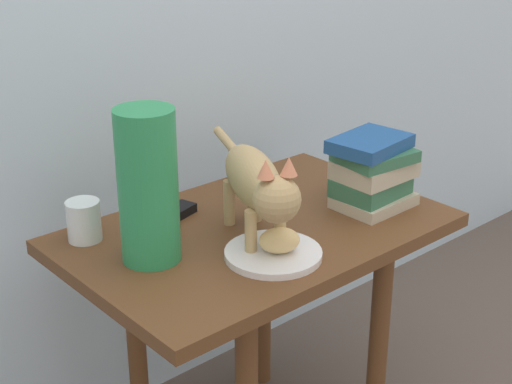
# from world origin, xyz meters

# --- Properties ---
(side_table) EXTENTS (0.80, 0.52, 0.60)m
(side_table) POSITION_xyz_m (0.00, 0.00, 0.51)
(side_table) COLOR brown
(side_table) RESTS_ON ground
(plate) EXTENTS (0.19, 0.19, 0.01)m
(plate) POSITION_xyz_m (-0.07, -0.13, 0.60)
(plate) COLOR white
(plate) RESTS_ON side_table
(bread_roll) EXTENTS (0.10, 0.09, 0.05)m
(bread_roll) POSITION_xyz_m (-0.06, -0.14, 0.64)
(bread_roll) COLOR #E0BC7A
(bread_roll) RESTS_ON plate
(cat) EXTENTS (0.23, 0.45, 0.23)m
(cat) POSITION_xyz_m (-0.05, -0.06, 0.73)
(cat) COLOR tan
(cat) RESTS_ON side_table
(book_stack) EXTENTS (0.19, 0.15, 0.17)m
(book_stack) POSITION_xyz_m (0.27, -0.09, 0.68)
(book_stack) COLOR #BCB299
(book_stack) RESTS_ON side_table
(green_vase) EXTENTS (0.12, 0.12, 0.30)m
(green_vase) POSITION_xyz_m (-0.25, 0.03, 0.75)
(green_vase) COLOR #288C51
(green_vase) RESTS_ON side_table
(candle_jar) EXTENTS (0.07, 0.07, 0.08)m
(candle_jar) POSITION_xyz_m (-0.30, 0.19, 0.64)
(candle_jar) COLOR silver
(candle_jar) RESTS_ON side_table
(tv_remote) EXTENTS (0.16, 0.08, 0.02)m
(tv_remote) POSITION_xyz_m (-0.12, 0.15, 0.61)
(tv_remote) COLOR black
(tv_remote) RESTS_ON side_table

